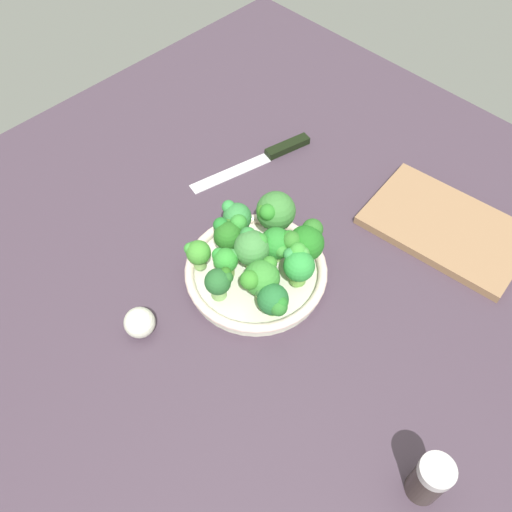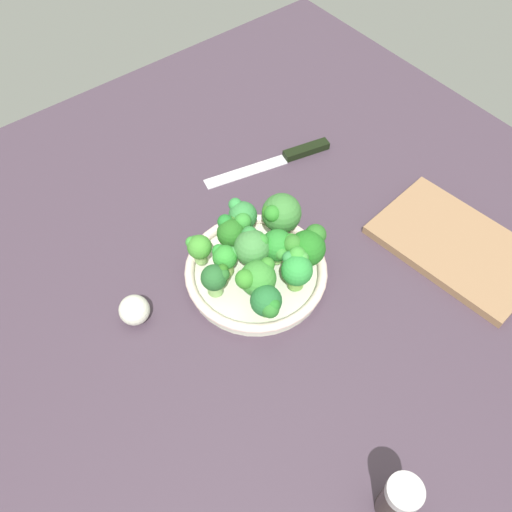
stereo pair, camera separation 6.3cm
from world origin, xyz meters
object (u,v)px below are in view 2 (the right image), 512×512
at_px(knife, 285,157).
at_px(garlic_bulb, 134,310).
at_px(broccoli_floret_4, 231,231).
at_px(broccoli_floret_9, 280,213).
at_px(broccoli_floret_3, 307,246).
at_px(broccoli_floret_10, 267,302).
at_px(broccoli_floret_6, 297,268).
at_px(broccoli_floret_7, 253,247).
at_px(broccoli_floret_8, 242,216).
at_px(pepper_shaker, 398,500).
at_px(broccoli_floret_1, 215,278).
at_px(broccoli_floret_2, 257,278).
at_px(broccoli_floret_5, 225,258).
at_px(bowl, 256,272).
at_px(broccoli_floret_0, 199,247).
at_px(broccoli_floret_11, 279,246).
at_px(cutting_board, 457,246).

height_order(knife, garlic_bulb, garlic_bulb).
relative_size(broccoli_floret_4, broccoli_floret_9, 0.71).
height_order(broccoli_floret_3, broccoli_floret_10, broccoli_floret_3).
bearing_deg(garlic_bulb, broccoli_floret_6, -117.36).
bearing_deg(broccoli_floret_3, broccoli_floret_7, 55.55).
bearing_deg(broccoli_floret_8, broccoli_floret_7, 155.83).
bearing_deg(broccoli_floret_9, garlic_bulb, 85.59).
xyz_separation_m(broccoli_floret_4, pepper_shaker, (-0.46, 0.08, -0.02)).
relative_size(broccoli_floret_4, garlic_bulb, 1.18).
xyz_separation_m(broccoli_floret_1, broccoli_floret_2, (-0.04, -0.05, 0.00)).
bearing_deg(garlic_bulb, broccoli_floret_5, -100.75).
xyz_separation_m(bowl, broccoli_floret_8, (0.08, -0.03, 0.05)).
relative_size(broccoli_floret_6, broccoli_floret_9, 0.84).
bearing_deg(bowl, broccoli_floret_9, -66.64).
height_order(broccoli_floret_6, pepper_shaker, broccoli_floret_6).
height_order(broccoli_floret_0, broccoli_floret_8, broccoli_floret_8).
distance_m(bowl, broccoli_floret_3, 0.10).
xyz_separation_m(bowl, broccoli_floret_11, (-0.01, -0.04, 0.05)).
bearing_deg(broccoli_floret_6, garlic_bulb, 62.64).
bearing_deg(cutting_board, broccoli_floret_11, 60.60).
height_order(broccoli_floret_1, garlic_bulb, broccoli_floret_1).
bearing_deg(knife, broccoli_floret_1, 121.85).
distance_m(knife, garlic_bulb, 0.44).
bearing_deg(pepper_shaker, broccoli_floret_11, -18.03).
distance_m(broccoli_floret_4, broccoli_floret_8, 0.04).
xyz_separation_m(broccoli_floret_2, broccoli_floret_9, (0.07, -0.11, 0.01)).
height_order(cutting_board, garlic_bulb, garlic_bulb).
bearing_deg(broccoli_floret_10, broccoli_floret_0, 8.22).
relative_size(broccoli_floret_1, broccoli_floret_3, 0.75).
bearing_deg(broccoli_floret_0, broccoli_floret_5, -154.34).
xyz_separation_m(broccoli_floret_3, pepper_shaker, (-0.35, 0.16, -0.02)).
height_order(broccoli_floret_6, garlic_bulb, broccoli_floret_6).
bearing_deg(broccoli_floret_7, broccoli_floret_10, 154.56).
bearing_deg(broccoli_floret_7, broccoli_floret_6, -156.95).
bearing_deg(broccoli_floret_5, broccoli_floret_7, -111.83).
xyz_separation_m(broccoli_floret_5, broccoli_floret_7, (-0.02, -0.04, 0.01)).
bearing_deg(broccoli_floret_2, broccoli_floret_6, -112.88).
bearing_deg(garlic_bulb, broccoli_floret_7, -103.19).
bearing_deg(broccoli_floret_2, bowl, -36.31).
xyz_separation_m(broccoli_floret_4, broccoli_floret_6, (-0.13, -0.03, 0.01)).
xyz_separation_m(broccoli_floret_2, broccoli_floret_4, (0.10, -0.03, -0.00)).
xyz_separation_m(broccoli_floret_1, broccoli_floret_10, (-0.08, -0.04, -0.00)).
distance_m(garlic_bulb, pepper_shaker, 0.46).
bearing_deg(broccoli_floret_2, broccoli_floret_3, -91.26).
height_order(broccoli_floret_2, broccoli_floret_7, broccoli_floret_7).
xyz_separation_m(broccoli_floret_0, broccoli_floret_6, (-0.13, -0.09, 0.01)).
distance_m(broccoli_floret_5, pepper_shaker, 0.42).
xyz_separation_m(broccoli_floret_4, cutting_board, (-0.23, -0.32, -0.05)).
xyz_separation_m(broccoli_floret_4, broccoli_floret_8, (0.01, -0.03, 0.00)).
bearing_deg(broccoli_floret_10, broccoli_floret_1, 23.88).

